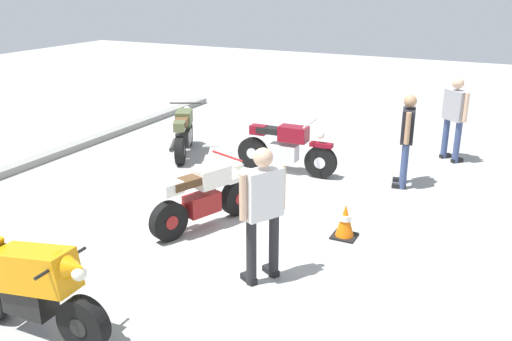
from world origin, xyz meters
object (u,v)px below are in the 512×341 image
object	(u,v)px
motorcycle_olive_vintage	(184,133)
person_in_black_shirt	(407,134)
traffic_cone	(345,221)
motorcycle_cream_vintage	(204,198)
motorcycle_maroon_cruiser	(286,148)
person_in_white_shirt	(263,206)
person_in_gray_shirt	(455,113)
motorcycle_orange_sportbike	(32,285)

from	to	relation	value
motorcycle_olive_vintage	person_in_black_shirt	xyz separation A→B (m)	(0.20, -4.74, 0.51)
person_in_black_shirt	traffic_cone	size ratio (longest dim) A/B	3.26
motorcycle_cream_vintage	traffic_cone	distance (m)	2.19
motorcycle_maroon_cruiser	person_in_white_shirt	bearing A→B (deg)	-72.01
person_in_black_shirt	traffic_cone	xyz separation A→B (m)	(-2.58, 0.32, -0.73)
motorcycle_olive_vintage	person_in_white_shirt	distance (m)	5.59
person_in_white_shirt	person_in_gray_shirt	distance (m)	6.37
motorcycle_maroon_cruiser	person_in_gray_shirt	distance (m)	3.67
motorcycle_olive_vintage	person_in_black_shirt	size ratio (longest dim) A/B	1.06
person_in_black_shirt	motorcycle_maroon_cruiser	bearing A→B (deg)	-2.30
traffic_cone	person_in_white_shirt	bearing A→B (deg)	160.66
motorcycle_cream_vintage	person_in_black_shirt	xyz separation A→B (m)	(3.18, -2.41, 0.51)
motorcycle_orange_sportbike	person_in_black_shirt	xyz separation A→B (m)	(6.32, -2.64, 0.40)
person_in_gray_shirt	traffic_cone	world-z (taller)	person_in_gray_shirt
motorcycle_cream_vintage	person_in_black_shirt	size ratio (longest dim) A/B	1.09
motorcycle_olive_vintage	motorcycle_maroon_cruiser	bearing A→B (deg)	-118.31
motorcycle_maroon_cruiser	traffic_cone	bearing A→B (deg)	-50.69
person_in_white_shirt	motorcycle_olive_vintage	bearing A→B (deg)	-17.45
motorcycle_maroon_cruiser	person_in_gray_shirt	world-z (taller)	person_in_gray_shirt
person_in_white_shirt	traffic_cone	xyz separation A→B (m)	(1.65, -0.58, -0.77)
motorcycle_cream_vintage	person_in_white_shirt	size ratio (longest dim) A/B	1.06
motorcycle_orange_sportbike	person_in_black_shirt	size ratio (longest dim) A/B	1.13
motorcycle_olive_vintage	motorcycle_orange_sportbike	distance (m)	6.47
motorcycle_orange_sportbike	traffic_cone	xyz separation A→B (m)	(3.74, -2.32, -0.33)
motorcycle_olive_vintage	person_in_gray_shirt	distance (m)	5.76
person_in_white_shirt	person_in_black_shirt	bearing A→B (deg)	-73.04
motorcycle_maroon_cruiser	traffic_cone	world-z (taller)	motorcycle_maroon_cruiser
motorcycle_olive_vintage	traffic_cone	world-z (taller)	motorcycle_olive_vintage
motorcycle_cream_vintage	person_in_gray_shirt	xyz separation A→B (m)	(5.14, -2.99, 0.54)
person_in_gray_shirt	motorcycle_cream_vintage	bearing A→B (deg)	-170.33
motorcycle_cream_vintage	person_in_gray_shirt	size ratio (longest dim) A/B	1.06
motorcycle_maroon_cruiser	traffic_cone	distance (m)	3.01
person_in_gray_shirt	person_in_black_shirt	xyz separation A→B (m)	(-1.96, 0.58, -0.04)
person_in_white_shirt	motorcycle_maroon_cruiser	bearing A→B (deg)	-41.82
person_in_gray_shirt	person_in_black_shirt	bearing A→B (deg)	-156.60
motorcycle_orange_sportbike	person_in_black_shirt	world-z (taller)	person_in_black_shirt
motorcycle_cream_vintage	motorcycle_maroon_cruiser	xyz separation A→B (m)	(2.88, -0.14, 0.03)
motorcycle_maroon_cruiser	person_in_white_shirt	xyz separation A→B (m)	(-3.93, -1.37, 0.51)
motorcycle_cream_vintage	motorcycle_maroon_cruiser	bearing A→B (deg)	17.59
motorcycle_cream_vintage	motorcycle_orange_sportbike	world-z (taller)	motorcycle_orange_sportbike
motorcycle_orange_sportbike	person_in_white_shirt	distance (m)	2.75
motorcycle_cream_vintage	motorcycle_maroon_cruiser	world-z (taller)	motorcycle_maroon_cruiser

